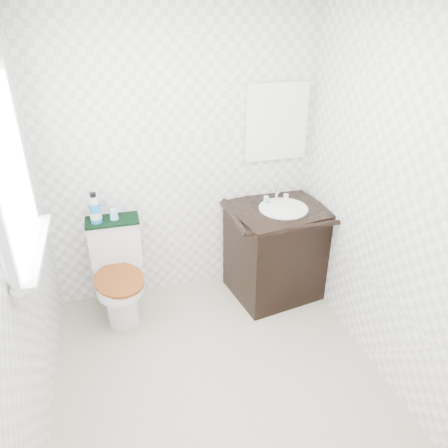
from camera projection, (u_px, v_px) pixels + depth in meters
name	position (u px, v px, depth m)	size (l,w,h in m)	color
floor	(221.00, 382.00, 2.99)	(2.40, 2.40, 0.00)	beige
wall_back	(183.00, 159.00, 3.46)	(2.40, 2.40, 0.00)	white
wall_front	(313.00, 400.00, 1.40)	(2.40, 2.40, 0.00)	white
wall_left	(8.00, 255.00, 2.18)	(2.40, 2.40, 0.00)	white
wall_right	(394.00, 207.00, 2.68)	(2.40, 2.40, 0.00)	white
window	(7.00, 172.00, 2.24)	(0.02, 0.70, 0.90)	white
mirror	(277.00, 122.00, 3.49)	(0.50, 0.02, 0.60)	silver
toilet	(119.00, 276.00, 3.52)	(0.45, 0.66, 0.78)	white
vanity	(276.00, 249.00, 3.72)	(0.86, 0.77, 0.92)	black
trash_bin	(239.00, 268.00, 3.95)	(0.23, 0.19, 0.31)	white
towel	(112.00, 220.00, 3.42)	(0.41, 0.22, 0.02)	black
mouthwash_bottle	(95.00, 209.00, 3.32)	(0.09, 0.09, 0.25)	#177BCA
cup	(114.00, 214.00, 3.40)	(0.07, 0.07, 0.08)	#9BD1FD
soap_bar	(267.00, 203.00, 3.61)	(0.07, 0.05, 0.02)	teal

